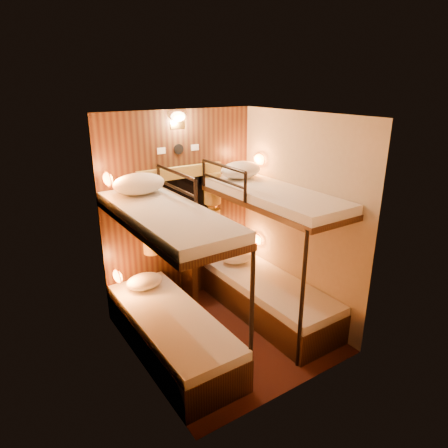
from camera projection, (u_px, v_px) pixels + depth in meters
floor at (227, 334)px, 4.52m from camera, size 2.10×2.10×0.00m
ceiling at (227, 115)px, 3.71m from camera, size 2.10×2.10×0.00m
wall_back at (180, 209)px, 4.94m from camera, size 2.40×0.00×2.40m
wall_front at (298, 274)px, 3.29m from camera, size 2.40×0.00×2.40m
wall_left at (135, 258)px, 3.59m from camera, size 0.00×2.40×2.40m
wall_right at (298, 218)px, 4.63m from camera, size 0.00×2.40×2.40m
back_panel at (180, 210)px, 4.92m from camera, size 2.00×0.03×2.40m
bunk_left at (170, 305)px, 4.05m from camera, size 0.72×1.90×1.82m
bunk_right at (269, 273)px, 4.72m from camera, size 0.72×1.90×1.82m
window at (181, 212)px, 4.91m from camera, size 1.00×0.12×0.79m
curtains at (182, 206)px, 4.85m from camera, size 1.10×0.22×1.00m
back_fixtures at (178, 123)px, 4.54m from camera, size 0.54×0.09×0.48m
reading_lamps at (193, 214)px, 4.65m from camera, size 2.00×0.20×1.25m
table at (189, 273)px, 5.04m from camera, size 0.50×0.34×0.66m
bottle_left at (181, 249)px, 4.92m from camera, size 0.06×0.06×0.21m
bottle_right at (186, 248)px, 4.93m from camera, size 0.07×0.07×0.25m
sachet_a at (203, 253)px, 5.04m from camera, size 0.11×0.09×0.01m
sachet_b at (203, 252)px, 5.05m from camera, size 0.08×0.06×0.01m
pillow_lower_left at (145, 281)px, 4.56m from camera, size 0.42×0.30×0.17m
pillow_lower_right at (238, 255)px, 5.22m from camera, size 0.49×0.35×0.19m
pillow_upper_left at (139, 184)px, 4.13m from camera, size 0.55×0.39×0.22m
pillow_upper_right at (241, 170)px, 4.81m from camera, size 0.52×0.37×0.20m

